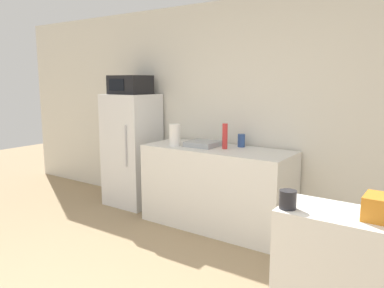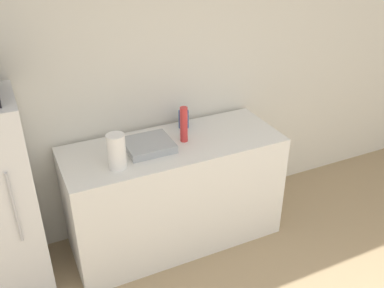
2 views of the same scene
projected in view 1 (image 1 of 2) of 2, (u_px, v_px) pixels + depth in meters
name	position (u px, v px, depth m)	size (l,w,h in m)	color
wall_back	(244.00, 113.00, 4.41)	(8.00, 0.06, 2.60)	silver
refrigerator	(132.00, 150.00, 5.06)	(0.64, 0.59, 1.50)	silver
microwave	(130.00, 85.00, 4.91)	(0.48, 0.41, 0.24)	black
counter	(217.00, 188.00, 4.30)	(1.72, 0.67, 0.93)	silver
sink_basin	(203.00, 144.00, 4.33)	(0.35, 0.32, 0.06)	#9EA3A8
bottle_tall	(225.00, 136.00, 4.15)	(0.06, 0.06, 0.28)	red
bottle_short	(241.00, 140.00, 4.28)	(0.08, 0.08, 0.15)	#2D4C8C
jar	(288.00, 200.00, 1.93)	(0.09, 0.09, 0.10)	#232328
paper_towel_roll	(175.00, 135.00, 4.35)	(0.13, 0.13, 0.26)	white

